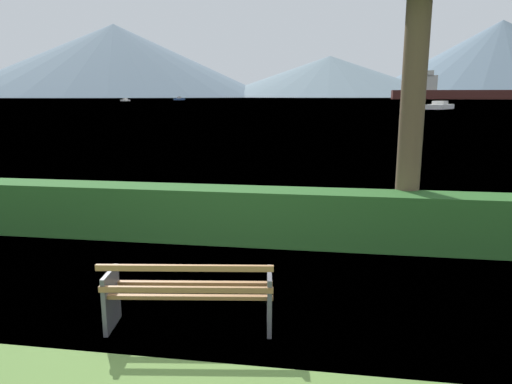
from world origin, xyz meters
TOP-DOWN VIEW (x-y plane):
  - ground_plane at (0.00, 0.00)m, footprint 1400.00×1400.00m
  - water_surface at (0.00, 309.30)m, footprint 620.00×620.00m
  - park_bench at (0.01, -0.06)m, footprint 1.95×0.82m
  - hedge_row at (0.00, 3.26)m, footprint 11.31×0.71m
  - cargo_ship_large at (79.86, 303.00)m, footprint 95.51×14.66m
  - fishing_boat_near at (-85.35, 189.30)m, footprint 5.92×5.94m
  - sailboat_mid at (-75.29, 232.49)m, footprint 5.80×4.67m
  - tender_far at (22.05, 89.37)m, footprint 6.71×8.90m
  - distant_hills at (-54.88, 571.52)m, footprint 798.82×401.34m

SIDE VIEW (x-z plane):
  - ground_plane at x=0.00m, z-range 0.00..0.00m
  - water_surface at x=0.00m, z-range 0.00..0.00m
  - park_bench at x=0.01m, z-range 0.00..0.87m
  - fishing_boat_near at x=-85.35m, z-range -0.19..1.06m
  - hedge_row at x=0.00m, z-range 0.00..0.99m
  - tender_far at x=22.05m, z-range -0.20..1.31m
  - sailboat_mid at x=-75.29m, z-range -0.27..1.51m
  - cargo_ship_large at x=79.86m, z-range -3.76..13.28m
  - distant_hills at x=-54.88m, z-range -3.58..83.71m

